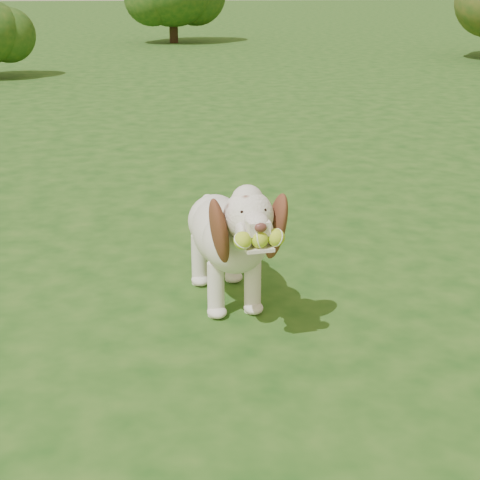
{
  "coord_description": "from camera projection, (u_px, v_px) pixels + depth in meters",
  "views": [
    {
      "loc": [
        -0.76,
        -3.87,
        1.55
      ],
      "look_at": [
        -0.48,
        -0.78,
        0.41
      ],
      "focal_mm": 55.0,
      "sensor_mm": 36.0,
      "label": 1
    }
  ],
  "objects": [
    {
      "name": "dog",
      "position": [
        229.0,
        232.0,
        3.52
      ],
      "size": [
        0.47,
        1.09,
        0.71
      ],
      "rotation": [
        0.0,
        0.0,
        0.16
      ],
      "color": "silver",
      "rests_on": "ground"
    },
    {
      "name": "ground",
      "position": [
        311.0,
        258.0,
        4.22
      ],
      "size": [
        80.0,
        80.0,
        0.0
      ],
      "primitive_type": "plane",
      "color": "#174213",
      "rests_on": "ground"
    }
  ]
}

